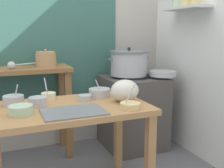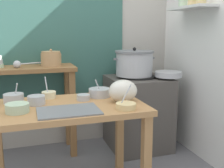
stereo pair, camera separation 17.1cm
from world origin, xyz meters
name	(u,v)px [view 2 (the right image)]	position (x,y,z in m)	size (l,w,h in m)	color
wall_back	(56,25)	(0.08, 1.10, 1.30)	(4.40, 0.12, 2.60)	#B2ADA3
wall_right	(217,24)	(1.40, 0.20, 1.30)	(0.30, 3.20, 2.60)	white
prep_table	(67,120)	(0.01, 0.00, 0.61)	(1.10, 0.66, 0.72)	#B27F4C
back_shelf_table	(25,90)	(-0.27, 0.83, 0.68)	(0.96, 0.40, 0.90)	olive
stove_block	(138,112)	(0.86, 0.70, 0.38)	(0.60, 0.61, 0.78)	#4C4742
steamer_pot	(134,63)	(0.82, 0.72, 0.91)	(0.45, 0.40, 0.29)	#B7BABF
clay_pot	(51,59)	(-0.01, 0.83, 0.97)	(0.20, 0.20, 0.17)	tan
ladle	(18,64)	(-0.31, 0.76, 0.94)	(0.26, 0.13, 0.07)	#B7BABF
serving_tray	(69,111)	(0.00, -0.17, 0.72)	(0.40, 0.28, 0.01)	slate
plastic_bag	(123,91)	(0.42, -0.04, 0.80)	(0.21, 0.18, 0.16)	silver
wide_pan	(168,74)	(1.12, 0.54, 0.81)	(0.27, 0.27, 0.05)	#B7BABF
prep_bowl_0	(36,100)	(-0.19, 0.08, 0.75)	(0.13, 0.13, 0.06)	#B7BABF
prep_bowl_1	(14,98)	(-0.35, 0.17, 0.76)	(0.14, 0.14, 0.15)	#B7BABF
prep_bowl_2	(17,108)	(-0.32, -0.09, 0.75)	(0.15, 0.15, 0.06)	#B7D1AD
prep_bowl_3	(99,92)	(0.30, 0.17, 0.76)	(0.17, 0.17, 0.14)	#B7BABF
prep_bowl_4	(49,94)	(-0.09, 0.24, 0.75)	(0.11, 0.11, 0.17)	beige
prep_bowl_5	(83,97)	(0.15, 0.10, 0.74)	(0.10, 0.10, 0.04)	#B7BABF
prep_bowl_6	(126,106)	(0.38, -0.22, 0.74)	(0.14, 0.14, 0.16)	#E5C684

